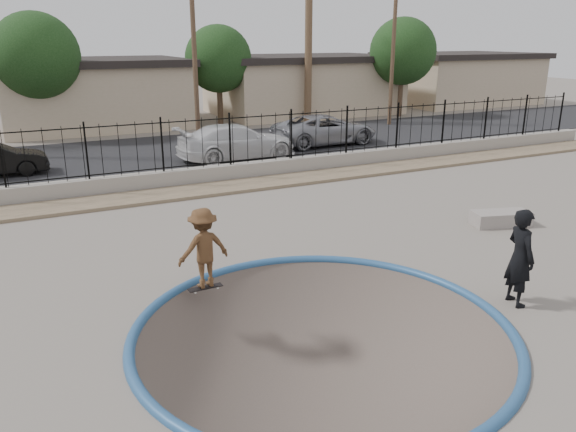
% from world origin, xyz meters
% --- Properties ---
extents(ground, '(120.00, 120.00, 2.20)m').
position_xyz_m(ground, '(0.00, 12.00, -1.10)').
color(ground, slate).
rests_on(ground, ground).
extents(bowl_pit, '(6.84, 6.84, 1.80)m').
position_xyz_m(bowl_pit, '(0.00, -1.00, 0.00)').
color(bowl_pit, '#4D413B').
rests_on(bowl_pit, ground).
extents(coping_ring, '(7.04, 7.04, 0.20)m').
position_xyz_m(coping_ring, '(0.00, -1.00, 0.00)').
color(coping_ring, '#285383').
rests_on(coping_ring, ground).
extents(rock_strip, '(42.00, 1.60, 0.11)m').
position_xyz_m(rock_strip, '(0.00, 9.20, 0.06)').
color(rock_strip, '#927B5F').
rests_on(rock_strip, ground).
extents(retaining_wall, '(42.00, 0.45, 0.60)m').
position_xyz_m(retaining_wall, '(0.00, 10.30, 0.30)').
color(retaining_wall, gray).
rests_on(retaining_wall, ground).
extents(fence, '(40.00, 0.04, 1.80)m').
position_xyz_m(fence, '(0.00, 10.30, 1.50)').
color(fence, black).
rests_on(fence, retaining_wall).
extents(street, '(90.00, 8.00, 0.04)m').
position_xyz_m(street, '(0.00, 17.00, 0.02)').
color(street, black).
rests_on(street, ground).
extents(house_center, '(10.60, 8.60, 3.90)m').
position_xyz_m(house_center, '(0.00, 26.50, 1.97)').
color(house_center, tan).
rests_on(house_center, ground).
extents(house_east, '(12.60, 8.60, 3.90)m').
position_xyz_m(house_east, '(14.00, 26.50, 1.97)').
color(house_east, tan).
rests_on(house_east, ground).
extents(house_east_far, '(11.60, 8.60, 3.90)m').
position_xyz_m(house_east_far, '(28.00, 26.50, 1.97)').
color(house_east_far, tan).
rests_on(house_east_far, ground).
extents(utility_pole_mid, '(1.70, 0.24, 9.50)m').
position_xyz_m(utility_pole_mid, '(4.00, 19.00, 4.96)').
color(utility_pole_mid, '#473323').
rests_on(utility_pole_mid, ground).
extents(utility_pole_right, '(1.70, 0.24, 9.00)m').
position_xyz_m(utility_pole_right, '(16.00, 19.00, 4.70)').
color(utility_pole_right, '#473323').
rests_on(utility_pole_right, ground).
extents(street_tree_left, '(4.32, 4.32, 6.36)m').
position_xyz_m(street_tree_left, '(-3.00, 23.00, 4.19)').
color(street_tree_left, '#473323').
rests_on(street_tree_left, ground).
extents(street_tree_mid, '(3.96, 3.96, 5.83)m').
position_xyz_m(street_tree_mid, '(7.00, 24.00, 3.84)').
color(street_tree_mid, '#473323').
rests_on(street_tree_mid, ground).
extents(street_tree_right, '(4.32, 4.32, 6.36)m').
position_xyz_m(street_tree_right, '(19.00, 22.00, 4.19)').
color(street_tree_right, '#473323').
rests_on(street_tree_right, ground).
extents(skater, '(1.16, 0.74, 1.70)m').
position_xyz_m(skater, '(-1.37, 1.60, 0.85)').
color(skater, brown).
rests_on(skater, ground).
extents(skateboard, '(0.74, 0.20, 0.06)m').
position_xyz_m(skateboard, '(-1.37, 1.60, 0.05)').
color(skateboard, black).
rests_on(skateboard, ground).
extents(videographer, '(0.61, 0.80, 1.98)m').
position_xyz_m(videographer, '(4.00, -1.73, 0.99)').
color(videographer, black).
rests_on(videographer, ground).
extents(concrete_ledge, '(1.74, 1.14, 0.40)m').
position_xyz_m(concrete_ledge, '(7.50, 2.00, 0.20)').
color(concrete_ledge, gray).
rests_on(concrete_ledge, ground).
extents(car_c, '(5.27, 2.31, 1.51)m').
position_xyz_m(car_c, '(4.04, 13.61, 0.79)').
color(car_c, silver).
rests_on(car_c, street).
extents(car_d, '(5.34, 2.62, 1.46)m').
position_xyz_m(car_d, '(9.21, 15.00, 0.77)').
color(car_d, gray).
rests_on(car_d, street).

